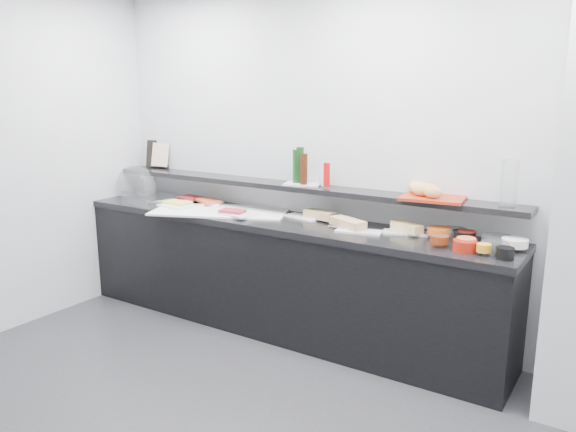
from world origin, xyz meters
The scene contains 53 objects.
back_wall centered at (0.00, 2.00, 1.35)m, with size 5.00×0.02×2.70m, color #B9BCC1.
buffet_cabinet centered at (-0.70, 1.70, 0.42)m, with size 3.60×0.60×0.85m, color black.
counter_top centered at (-0.70, 1.70, 0.88)m, with size 3.62×0.62×0.05m, color black.
wall_shelf centered at (-0.70, 1.88, 1.13)m, with size 3.60×0.25×0.04m, color black.
cloche_base centered at (-2.10, 1.72, 0.92)m, with size 0.51×0.34×0.04m, color silver.
cloche_dome centered at (-2.31, 1.74, 1.03)m, with size 0.45×0.30×0.34m, color white.
linen_runner centered at (-1.24, 1.66, 0.91)m, with size 1.09×0.51×0.01m, color white.
platter_meat_a centered at (-1.59, 1.78, 0.92)m, with size 0.29×0.19×0.01m, color white.
food_meat_a centered at (-1.72, 1.83, 0.94)m, with size 0.21×0.13×0.02m, color maroon.
platter_salmon centered at (-1.51, 1.80, 0.92)m, with size 0.26×0.17×0.01m, color white.
food_salmon centered at (-1.50, 1.81, 0.94)m, with size 0.24×0.15×0.02m, color #DC492D.
platter_cheese centered at (-1.63, 1.57, 0.92)m, with size 0.30×0.20×0.01m, color white.
food_cheese centered at (-1.66, 1.60, 0.94)m, with size 0.22×0.14×0.02m, color #F9E760.
platter_meat_b centered at (-1.01, 1.59, 0.92)m, with size 0.28×0.19×0.01m, color white.
food_meat_b centered at (-1.06, 1.58, 0.94)m, with size 0.19×0.12×0.02m, color maroon.
sandwich_plate_left centered at (-0.55, 1.82, 0.91)m, with size 0.30×0.13×0.01m, color white.
sandwich_food_left centered at (-0.40, 1.83, 0.94)m, with size 0.26×0.10×0.06m, color tan.
tongs_left centered at (-0.40, 1.78, 0.92)m, with size 0.01×0.01×0.16m, color #B5B8BC.
sandwich_plate_mid centered at (0.01, 1.65, 0.91)m, with size 0.32×0.14×0.01m, color silver.
sandwich_food_mid centered at (-0.10, 1.70, 0.94)m, with size 0.29×0.11×0.06m, color tan.
tongs_mid centered at (-0.14, 1.63, 0.92)m, with size 0.01×0.01×0.16m, color #AAABB1.
sandwich_plate_right centered at (0.30, 1.79, 0.91)m, with size 0.31×0.13×0.01m, color silver.
sandwich_food_right centered at (0.30, 1.80, 0.94)m, with size 0.23×0.09×0.06m, color #E5C278.
tongs_right centered at (0.23, 1.75, 0.92)m, with size 0.01×0.01×0.16m, color silver.
bowl_glass_fruit centered at (0.61, 1.84, 0.94)m, with size 0.19×0.19×0.07m, color white.
fill_glass_fruit centered at (0.53, 1.81, 0.95)m, with size 0.16×0.16×0.05m, color orange.
bowl_black_jam centered at (0.69, 1.80, 0.94)m, with size 0.15×0.15×0.07m, color black.
fill_black_jam centered at (0.71, 1.82, 0.95)m, with size 0.12×0.12×0.05m, color #60110D.
bowl_glass_cream centered at (0.91, 1.80, 0.94)m, with size 0.20×0.20×0.07m, color white.
fill_glass_cream centered at (1.02, 1.78, 0.95)m, with size 0.16×0.16×0.05m, color white.
bowl_red_jam centered at (0.76, 1.58, 0.94)m, with size 0.15×0.15×0.07m, color maroon.
fill_red_jam centered at (0.60, 1.60, 0.95)m, with size 0.12×0.12×0.05m, color #63250E.
bowl_glass_salmon centered at (0.93, 1.64, 0.94)m, with size 0.17×0.17×0.07m, color white.
fill_glass_salmon centered at (0.76, 1.64, 0.95)m, with size 0.12×0.12×0.05m, color #DC5B35.
bowl_black_fruit centered at (1.01, 1.55, 0.94)m, with size 0.10×0.10×0.07m, color black.
fill_black_fruit centered at (0.89, 1.55, 0.95)m, with size 0.09×0.09×0.05m, color orange.
framed_print centered at (-2.27, 1.99, 1.28)m, with size 0.23×0.02×0.26m, color black.
print_art centered at (-2.21, 1.96, 1.28)m, with size 0.19×0.00×0.22m, color #D6AD9A.
condiment_tray centered at (-0.60, 1.89, 1.16)m, with size 0.28×0.17×0.01m, color white.
bottle_green_a centered at (-0.66, 1.89, 1.29)m, with size 0.06×0.06×0.26m, color #0F3A11.
bottle_brown centered at (-0.56, 1.85, 1.28)m, with size 0.06×0.06×0.24m, color #38160A.
bottle_green_b centered at (-0.63, 1.90, 1.30)m, with size 0.06×0.06×0.28m, color #0E3513.
bottle_hot centered at (-0.37, 1.86, 1.25)m, with size 0.05×0.05×0.18m, color #B80D0D.
shaker_salt centered at (-0.40, 1.86, 1.20)m, with size 0.03×0.03×0.07m, color white.
shaker_pepper centered at (-0.46, 1.92, 1.20)m, with size 0.04×0.04×0.07m, color silver.
bread_tray centered at (0.46, 1.84, 1.16)m, with size 0.41×0.29×0.02m, color maroon.
bread_roll_nw centered at (0.36, 1.92, 1.21)m, with size 0.13×0.08×0.08m, color tan.
bread_roll_n centered at (0.30, 1.94, 1.21)m, with size 0.12×0.08×0.08m, color tan.
bread_roll_sw centered at (0.39, 1.83, 1.21)m, with size 0.13×0.09×0.08m, color tan.
bread_roll_se centered at (0.48, 1.79, 1.21)m, with size 0.12×0.08×0.08m, color #D0834F.
bread_roll_midw centered at (0.35, 1.90, 1.21)m, with size 0.15×0.10×0.08m, color tan.
bread_roll_mide centered at (0.39, 1.90, 1.21)m, with size 0.16×0.10×0.08m, color #BA8F47.
carafe centered at (0.94, 1.85, 1.30)m, with size 0.11×0.11×0.30m, color silver.
Camera 1 is at (1.66, -1.81, 1.87)m, focal length 35.00 mm.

